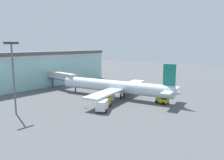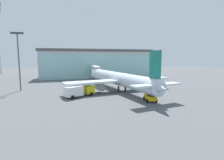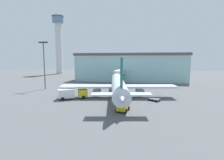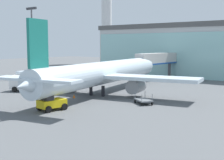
% 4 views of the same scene
% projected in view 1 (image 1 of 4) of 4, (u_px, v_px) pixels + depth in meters
% --- Properties ---
extents(ground, '(240.00, 240.00, 0.00)m').
position_uv_depth(ground, '(133.00, 101.00, 61.12)').
color(ground, '#545659').
extents(terminal_building, '(51.47, 12.36, 12.97)m').
position_uv_depth(terminal_building, '(47.00, 68.00, 86.19)').
color(terminal_building, '#B9B9B9').
rests_on(terminal_building, ground).
extents(jet_bridge, '(2.78, 14.42, 5.93)m').
position_uv_depth(jet_bridge, '(61.00, 76.00, 76.05)').
color(jet_bridge, beige).
rests_on(jet_bridge, ground).
extents(apron_light_mast, '(3.20, 0.40, 16.09)m').
position_uv_depth(apron_light_mast, '(13.00, 71.00, 47.58)').
color(apron_light_mast, '#59595E').
rests_on(apron_light_mast, ground).
extents(airplane, '(30.86, 38.70, 10.62)m').
position_uv_depth(airplane, '(116.00, 87.00, 63.97)').
color(airplane, silver).
rests_on(airplane, ground).
extents(catering_truck, '(7.45, 5.45, 2.65)m').
position_uv_depth(catering_truck, '(103.00, 104.00, 52.36)').
color(catering_truck, yellow).
rests_on(catering_truck, ground).
extents(baggage_cart, '(3.21, 2.92, 1.50)m').
position_uv_depth(baggage_cart, '(143.00, 92.00, 69.44)').
color(baggage_cart, slate).
rests_on(baggage_cart, ground).
extents(pushback_tug, '(2.58, 3.43, 2.30)m').
position_uv_depth(pushback_tug, '(163.00, 100.00, 57.96)').
color(pushback_tug, yellow).
rests_on(pushback_tug, ground).
extents(safety_cone_nose, '(0.36, 0.36, 0.55)m').
position_uv_depth(safety_cone_nose, '(130.00, 101.00, 60.13)').
color(safety_cone_nose, orange).
rests_on(safety_cone_nose, ground).
extents(safety_cone_wingtip, '(0.36, 0.36, 0.55)m').
position_uv_depth(safety_cone_wingtip, '(86.00, 108.00, 53.19)').
color(safety_cone_wingtip, orange).
rests_on(safety_cone_wingtip, ground).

